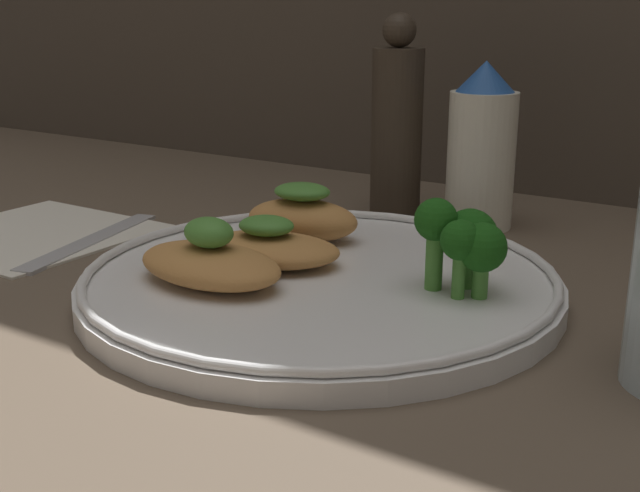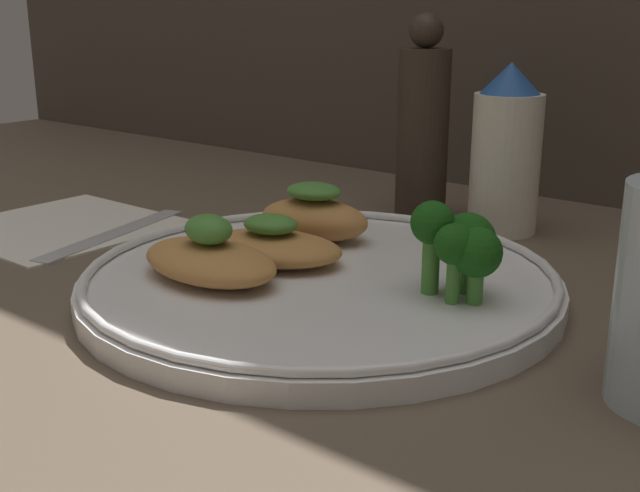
% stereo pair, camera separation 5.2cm
% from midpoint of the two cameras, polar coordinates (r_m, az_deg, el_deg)
% --- Properties ---
extents(ground_plane, '(1.80, 1.80, 0.01)m').
position_cam_midpoint_polar(ground_plane, '(0.53, -2.80, -4.07)').
color(ground_plane, brown).
extents(plate, '(0.31, 0.31, 0.02)m').
position_cam_midpoint_polar(plate, '(0.53, -2.82, -2.55)').
color(plate, white).
rests_on(plate, ground_plane).
extents(grilled_meat_front, '(0.11, 0.07, 0.04)m').
position_cam_midpoint_polar(grilled_meat_front, '(0.52, -10.71, -1.15)').
color(grilled_meat_front, '#BC7F42').
rests_on(grilled_meat_front, plate).
extents(grilled_meat_middle, '(0.12, 0.09, 0.03)m').
position_cam_midpoint_polar(grilled_meat_middle, '(0.55, -6.40, -0.07)').
color(grilled_meat_middle, '#BC7F42').
rests_on(grilled_meat_middle, plate).
extents(grilled_meat_back, '(0.09, 0.07, 0.04)m').
position_cam_midpoint_polar(grilled_meat_back, '(0.60, -3.74, 2.08)').
color(grilled_meat_back, '#BC7F42').
rests_on(grilled_meat_back, plate).
extents(broccoli_bunch, '(0.06, 0.05, 0.06)m').
position_cam_midpoint_polar(broccoli_bunch, '(0.49, 7.26, 0.42)').
color(broccoli_bunch, '#4C8E38').
rests_on(broccoli_bunch, plate).
extents(sauce_bottle, '(0.06, 0.06, 0.14)m').
position_cam_midpoint_polar(sauce_bottle, '(0.69, 9.30, 6.78)').
color(sauce_bottle, silver).
rests_on(sauce_bottle, ground_plane).
extents(pepper_grinder, '(0.05, 0.05, 0.18)m').
position_cam_midpoint_polar(pepper_grinder, '(0.72, 3.42, 8.55)').
color(pepper_grinder, '#382D23').
rests_on(pepper_grinder, ground_plane).
extents(fork, '(0.06, 0.17, 0.01)m').
position_cam_midpoint_polar(fork, '(0.68, -17.93, 0.47)').
color(fork, '#B2B2B7').
rests_on(fork, ground_plane).
extents(napkin, '(0.17, 0.17, 0.00)m').
position_cam_midpoint_polar(napkin, '(0.72, -21.69, 0.85)').
color(napkin, silver).
rests_on(napkin, ground_plane).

